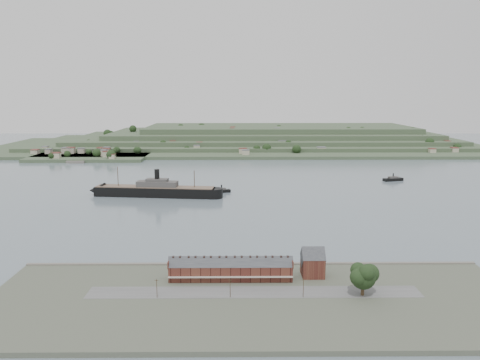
{
  "coord_description": "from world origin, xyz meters",
  "views": [
    {
      "loc": [
        -7.58,
        -366.84,
        84.49
      ],
      "look_at": [
        -4.05,
        30.0,
        10.77
      ],
      "focal_mm": 35.0,
      "sensor_mm": 36.0,
      "label": 1
    }
  ],
  "objects_px": {
    "steamship": "(152,190)",
    "fig_tree": "(364,276)",
    "terrace_row": "(231,269)",
    "tugboat": "(222,191)",
    "gabled_building": "(313,263)"
  },
  "relations": [
    {
      "from": "terrace_row",
      "to": "tugboat",
      "type": "bearing_deg",
      "value": 92.92
    },
    {
      "from": "steamship",
      "to": "fig_tree",
      "type": "xyz_separation_m",
      "value": [
        122.83,
        -199.95,
        5.66
      ]
    },
    {
      "from": "gabled_building",
      "to": "tugboat",
      "type": "bearing_deg",
      "value": 103.88
    },
    {
      "from": "steamship",
      "to": "tugboat",
      "type": "xyz_separation_m",
      "value": [
        57.64,
        14.12,
        -3.36
      ]
    },
    {
      "from": "steamship",
      "to": "fig_tree",
      "type": "relative_size",
      "value": 7.99
    },
    {
      "from": "steamship",
      "to": "fig_tree",
      "type": "bearing_deg",
      "value": -58.44
    },
    {
      "from": "tugboat",
      "to": "gabled_building",
      "type": "bearing_deg",
      "value": -76.12
    },
    {
      "from": "terrace_row",
      "to": "gabled_building",
      "type": "height_order",
      "value": "gabled_building"
    },
    {
      "from": "gabled_building",
      "to": "steamship",
      "type": "bearing_deg",
      "value": 120.55
    },
    {
      "from": "steamship",
      "to": "tugboat",
      "type": "height_order",
      "value": "steamship"
    },
    {
      "from": "terrace_row",
      "to": "fig_tree",
      "type": "relative_size",
      "value": 3.89
    },
    {
      "from": "steamship",
      "to": "fig_tree",
      "type": "height_order",
      "value": "steamship"
    },
    {
      "from": "terrace_row",
      "to": "tugboat",
      "type": "distance_m",
      "value": 196.6
    },
    {
      "from": "gabled_building",
      "to": "tugboat",
      "type": "height_order",
      "value": "gabled_building"
    },
    {
      "from": "terrace_row",
      "to": "fig_tree",
      "type": "distance_m",
      "value": 58.1
    }
  ]
}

